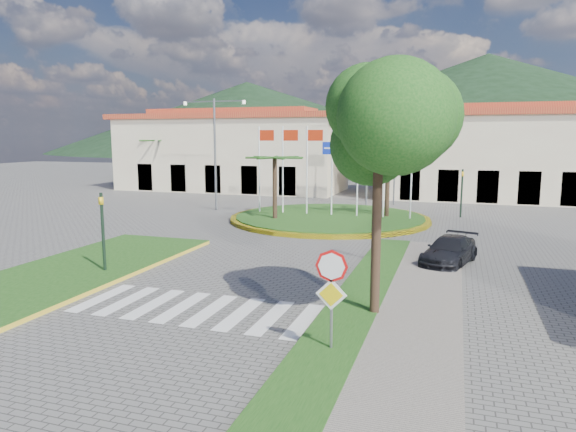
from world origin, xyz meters
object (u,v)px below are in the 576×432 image
(stop_sign, at_px, (331,285))
(car_dark_a, at_px, (292,186))
(car_dark_b, at_px, (405,192))
(deciduous_tree, at_px, (379,141))
(car_side_right, at_px, (449,251))
(roundabout_island, at_px, (330,218))
(white_van, at_px, (255,186))

(stop_sign, bearing_deg, car_dark_a, 109.20)
(stop_sign, distance_m, car_dark_b, 33.48)
(deciduous_tree, bearing_deg, car_side_right, 74.88)
(stop_sign, distance_m, car_dark_a, 36.87)
(stop_sign, distance_m, car_side_right, 10.82)
(roundabout_island, xyz_separation_m, stop_sign, (4.90, -20.04, 1.61))
(roundabout_island, xyz_separation_m, car_dark_a, (-7.23, 14.77, 0.49))
(car_dark_b, bearing_deg, car_side_right, -149.86)
(white_van, bearing_deg, stop_sign, -174.36)
(deciduous_tree, bearing_deg, roundabout_island, 107.91)
(car_dark_b, bearing_deg, car_dark_a, 102.72)
(deciduous_tree, distance_m, white_van, 34.97)
(roundabout_island, height_order, car_dark_b, roundabout_island)
(roundabout_island, height_order, stop_sign, roundabout_island)
(car_dark_a, xyz_separation_m, car_side_right, (14.72, -24.37, -0.09))
(roundabout_island, distance_m, car_side_right, 12.19)
(car_side_right, bearing_deg, car_dark_b, 115.48)
(stop_sign, height_order, car_side_right, stop_sign)
(car_dark_a, bearing_deg, roundabout_island, -172.50)
(deciduous_tree, relative_size, car_dark_b, 1.81)
(car_dark_a, bearing_deg, deciduous_tree, -176.75)
(stop_sign, distance_m, white_van, 37.15)
(white_van, height_order, car_dark_b, white_van)
(white_van, relative_size, car_dark_a, 1.22)
(car_dark_a, distance_m, car_side_right, 28.47)
(white_van, bearing_deg, car_side_right, -161.20)
(stop_sign, xyz_separation_m, car_side_right, (2.60, 10.44, -1.21))
(white_van, relative_size, car_side_right, 1.20)
(roundabout_island, xyz_separation_m, deciduous_tree, (5.50, -17.00, 5.00))
(car_dark_a, bearing_deg, white_van, 88.80)
(stop_sign, relative_size, white_van, 0.55)
(car_dark_b, distance_m, car_side_right, 23.35)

